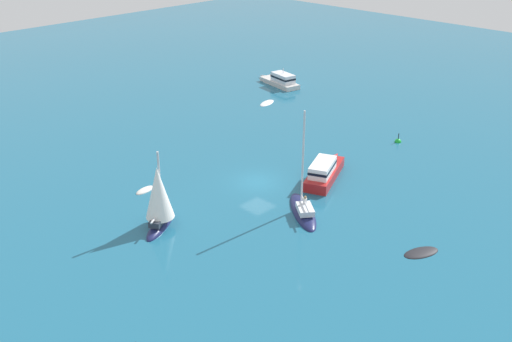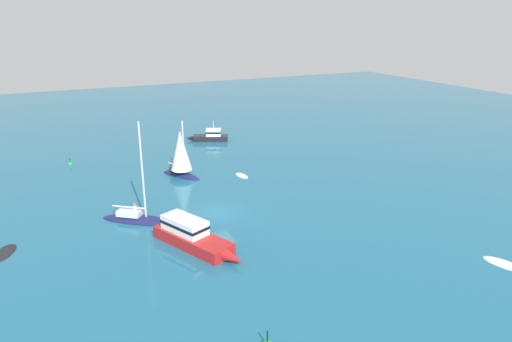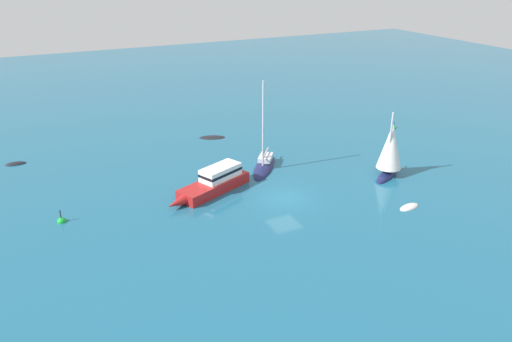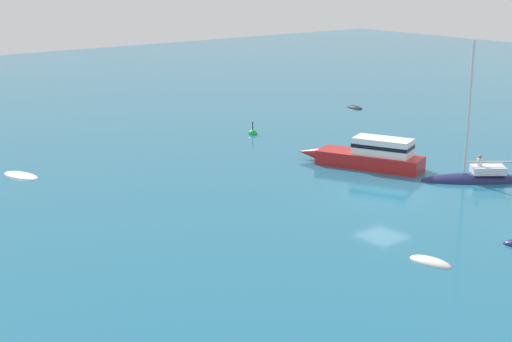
# 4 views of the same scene
# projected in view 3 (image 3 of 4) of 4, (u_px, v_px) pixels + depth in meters

# --- Properties ---
(ground_plane) EXTENTS (160.00, 160.00, 0.00)m
(ground_plane) POSITION_uv_depth(u_px,v_px,m) (284.00, 198.00, 40.81)
(ground_plane) COLOR #1E607F
(motor_cruiser) EXTENTS (4.77, 8.37, 2.01)m
(motor_cruiser) POSITION_uv_depth(u_px,v_px,m) (214.00, 182.00, 41.75)
(motor_cruiser) COLOR #B21E1E
(motor_cruiser) RESTS_ON ground
(tender) EXTENTS (0.93, 1.97, 0.47)m
(tender) POSITION_uv_depth(u_px,v_px,m) (16.00, 164.00, 47.47)
(tender) COLOR black
(tender) RESTS_ON ground
(dinghy) EXTENTS (1.23, 2.14, 0.45)m
(dinghy) POSITION_uv_depth(u_px,v_px,m) (409.00, 207.00, 39.25)
(dinghy) COLOR silver
(dinghy) RESTS_ON ground
(tender_1) EXTENTS (2.30, 3.17, 0.32)m
(tender_1) POSITION_uv_depth(u_px,v_px,m) (212.00, 138.00, 54.48)
(tender_1) COLOR black
(tender_1) RESTS_ON ground
(sailboat) EXTENTS (3.65, 4.89, 6.58)m
(sailboat) POSITION_uv_depth(u_px,v_px,m) (390.00, 152.00, 44.22)
(sailboat) COLOR #191E4C
(sailboat) RESTS_ON ground
(ketch) EXTENTS (6.23, 5.32, 9.00)m
(ketch) POSITION_uv_depth(u_px,v_px,m) (264.00, 166.00, 46.74)
(ketch) COLOR #191E4C
(ketch) RESTS_ON ground
(channel_buoy) EXTENTS (0.70, 0.70, 1.33)m
(channel_buoy) POSITION_uv_depth(u_px,v_px,m) (62.00, 222.00, 37.11)
(channel_buoy) COLOR green
(channel_buoy) RESTS_ON ground
(mooring_buoy) EXTENTS (0.59, 0.59, 1.01)m
(mooring_buoy) POSITION_uv_depth(u_px,v_px,m) (393.00, 128.00, 57.54)
(mooring_buoy) COLOR green
(mooring_buoy) RESTS_ON ground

